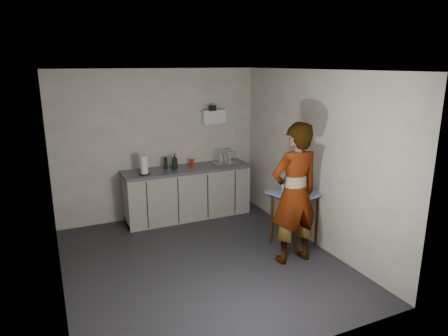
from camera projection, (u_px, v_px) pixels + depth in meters
name	position (u px, v px, depth m)	size (l,w,h in m)	color
ground	(202.00, 262.00, 5.55)	(4.00, 4.00, 0.00)	#27272C
wall_back	(159.00, 145.00, 6.97)	(3.60, 0.02, 2.60)	#BCB2A4
wall_right	(313.00, 159.00, 5.94)	(0.02, 4.00, 2.60)	#BCB2A4
wall_left	(53.00, 190.00, 4.50)	(0.02, 4.00, 2.60)	#BCB2A4
ceiling	(199.00, 71.00, 4.89)	(3.60, 4.00, 0.01)	white
kitchen_counter	(188.00, 194.00, 7.10)	(2.24, 0.62, 0.91)	black
wall_shelf	(213.00, 117.00, 7.19)	(0.42, 0.18, 0.37)	white
side_table	(295.00, 199.00, 5.93)	(0.80, 0.80, 0.83)	#3D250D
standing_man	(295.00, 194.00, 5.37)	(0.71, 0.47, 1.96)	#B2A593
soap_bottle	(175.00, 161.00, 6.84)	(0.11, 0.11, 0.28)	black
soda_can	(192.00, 163.00, 7.02)	(0.07, 0.07, 0.14)	red
dark_bottle	(166.00, 163.00, 6.88)	(0.06, 0.06, 0.21)	black
paper_towel	(144.00, 165.00, 6.53)	(0.18, 0.18, 0.32)	black
dish_rack	(224.00, 161.00, 7.23)	(0.37, 0.28, 0.26)	silver
bakery_box	(295.00, 185.00, 5.92)	(0.43, 0.44, 0.43)	white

